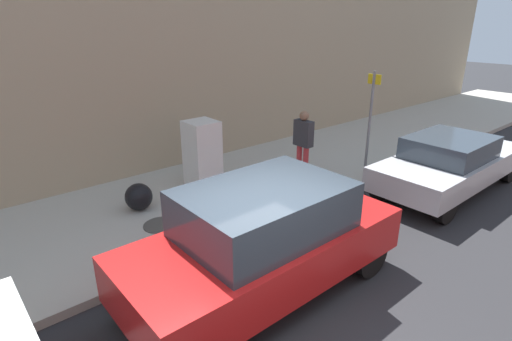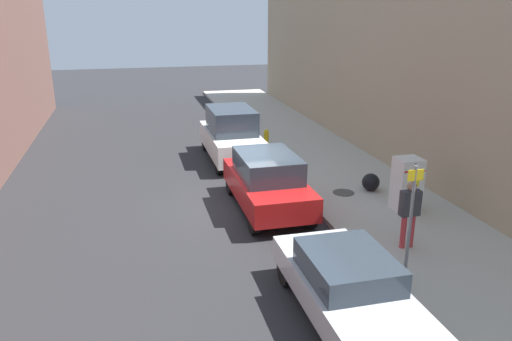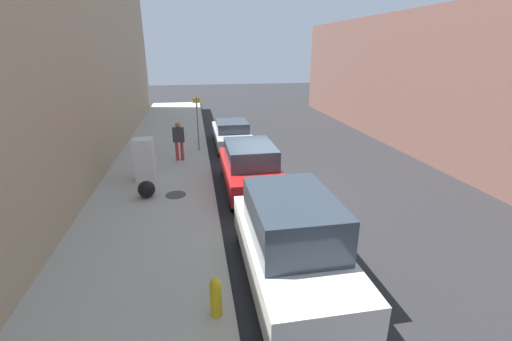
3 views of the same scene
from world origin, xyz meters
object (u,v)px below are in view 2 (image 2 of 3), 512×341
Objects in this scene: parked_suv_red at (267,181)px; parked_sedan_silver at (350,290)px; discarded_refrigerator at (407,184)px; fire_hydrant at (266,139)px; parked_van_white at (231,135)px; street_sign_post at (411,219)px; trash_bag at (371,182)px; pedestrian_walking_far at (410,209)px.

parked_suv_red is 0.94× the size of parked_sedan_silver.
discarded_refrigerator reaches higher than parked_sedan_silver.
parked_sedan_silver is at bearing 90.00° from parked_suv_red.
fire_hydrant is 0.18× the size of parked_van_white.
parked_sedan_silver is (-0.00, 6.04, -0.17)m from parked_suv_red.
street_sign_post is 2.18m from parked_sedan_silver.
discarded_refrigerator is 0.37× the size of parked_suv_red.
pedestrian_walking_far is at bearing 75.91° from trash_bag.
parked_suv_red is (1.69, 6.30, 0.33)m from fire_hydrant.
fire_hydrant is at bearing -71.79° from trash_bag.
discarded_refrigerator is at bearing -130.04° from parked_sedan_silver.
street_sign_post is at bearing 99.43° from parked_van_white.
parked_van_white is at bearing -60.64° from discarded_refrigerator.
trash_bag is 3.69m from parked_suv_red.
street_sign_post is at bearing 90.31° from fire_hydrant.
fire_hydrant is at bearing -74.25° from discarded_refrigerator.
parked_van_white reaches higher than discarded_refrigerator.
street_sign_post is 5.90m from trash_bag.
trash_bag is at bearing -174.40° from parked_suv_red.
discarded_refrigerator is 0.34× the size of parked_sedan_silver.
pedestrian_walking_far is at bearing -137.68° from parked_sedan_silver.
discarded_refrigerator is 0.61× the size of street_sign_post.
pedestrian_walking_far is (1.00, 3.99, 0.73)m from trash_bag.
discarded_refrigerator is 2.78× the size of trash_bag.
parked_van_white is (1.69, 0.85, 0.47)m from fire_hydrant.
pedestrian_walking_far is 0.37× the size of parked_sedan_silver.
trash_bag is at bearing 125.61° from parked_van_white.
fire_hydrant is (2.18, -7.73, -0.39)m from discarded_refrigerator.
discarded_refrigerator is 2.53m from pedestrian_walking_far.
parked_sedan_silver is at bearing -15.76° from pedestrian_walking_far.
street_sign_post is at bearing 108.95° from parked_suv_red.
trash_bag is 0.13× the size of parked_suv_red.
parked_sedan_silver is (3.65, 6.40, 0.29)m from trash_bag.
parked_suv_red is (2.64, -3.63, -0.26)m from pedestrian_walking_far.
trash_bag is 6.29m from parked_van_white.
pedestrian_walking_far reaches higher than discarded_refrigerator.
discarded_refrigerator is 7.90m from parked_van_white.
street_sign_post reaches higher than fire_hydrant.
parked_van_white is at bearing -54.39° from trash_bag.
street_sign_post reaches higher than parked_suv_red.
street_sign_post is 3.24× the size of fire_hydrant.
trash_bag is (-1.89, -5.46, -1.20)m from street_sign_post.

